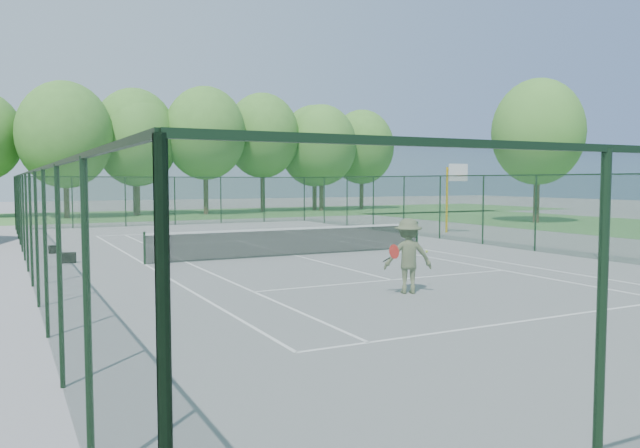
# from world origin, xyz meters

# --- Properties ---
(ground) EXTENTS (140.00, 140.00, 0.00)m
(ground) POSITION_xyz_m (0.00, 0.00, 0.00)
(ground) COLOR gray
(ground) RESTS_ON ground
(grass_far) EXTENTS (80.00, 16.00, 0.01)m
(grass_far) POSITION_xyz_m (0.00, 30.00, 0.01)
(grass_far) COLOR #47843C
(grass_far) RESTS_ON ground
(grass_side) EXTENTS (14.00, 40.00, 0.01)m
(grass_side) POSITION_xyz_m (24.00, 4.00, 0.01)
(grass_side) COLOR #47843C
(grass_side) RESTS_ON ground
(court_lines) EXTENTS (11.05, 23.85, 0.01)m
(court_lines) POSITION_xyz_m (0.00, 0.00, 0.00)
(court_lines) COLOR white
(court_lines) RESTS_ON ground
(tennis_net) EXTENTS (11.08, 0.08, 1.10)m
(tennis_net) POSITION_xyz_m (0.00, 0.00, 0.58)
(tennis_net) COLOR black
(tennis_net) RESTS_ON ground
(fence_enclosure) EXTENTS (18.05, 36.05, 3.02)m
(fence_enclosure) POSITION_xyz_m (0.00, 0.00, 1.56)
(fence_enclosure) COLOR #193921
(fence_enclosure) RESTS_ON ground
(tree_line_far) EXTENTS (39.40, 6.40, 9.70)m
(tree_line_far) POSITION_xyz_m (0.00, 30.00, 5.99)
(tree_line_far) COLOR #473223
(tree_line_far) RESTS_ON ground
(basketball_goal) EXTENTS (1.20, 1.43, 3.65)m
(basketball_goal) POSITION_xyz_m (11.54, 5.18, 2.57)
(basketball_goal) COLOR #DBA808
(basketball_goal) RESTS_ON ground
(tree_side) EXTENTS (5.96, 5.96, 9.44)m
(tree_side) POSITION_xyz_m (21.77, 9.20, 5.95)
(tree_side) COLOR #473223
(tree_side) RESTS_ON ground
(sports_bag_a) EXTENTS (0.50, 0.37, 0.35)m
(sports_bag_a) POSITION_xyz_m (-7.70, 1.60, 0.18)
(sports_bag_a) COLOR black
(sports_bag_a) RESTS_ON ground
(sports_bag_b) EXTENTS (0.43, 0.30, 0.31)m
(sports_bag_b) POSITION_xyz_m (-7.92, 4.82, 0.15)
(sports_bag_b) COLOR black
(sports_bag_b) RESTS_ON ground
(tennis_player) EXTENTS (1.75, 1.10, 1.85)m
(tennis_player) POSITION_xyz_m (-0.77, -8.28, 0.93)
(tennis_player) COLOR #555B3F
(tennis_player) RESTS_ON ground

